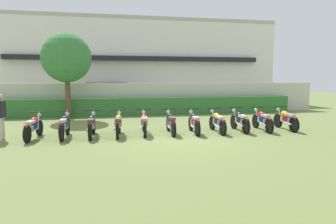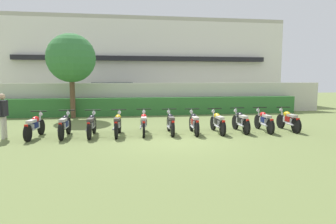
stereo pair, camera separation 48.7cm
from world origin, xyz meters
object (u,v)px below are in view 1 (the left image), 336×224
Objects in this scene: inspector_person at (1,113)px; motorcycle_in_row_3 at (118,124)px; parked_car at (108,96)px; motorcycle_in_row_2 at (92,125)px; motorcycle_in_row_6 at (194,122)px; tree_near_inspector at (66,58)px; motorcycle_in_row_5 at (171,123)px; motorcycle_in_row_9 at (262,120)px; motorcycle_in_row_8 at (240,121)px; motorcycle_in_row_4 at (144,123)px; motorcycle_in_row_1 at (64,126)px; motorcycle_in_row_0 at (33,127)px; motorcycle_in_row_7 at (217,122)px; motorcycle_in_row_10 at (286,119)px.

motorcycle_in_row_3 is at bearing -1.17° from inspector_person.
parked_car is 2.53× the size of motorcycle_in_row_2.
parked_car is 2.59× the size of motorcycle_in_row_6.
tree_near_inspector is 8.26m from motorcycle_in_row_6.
motorcycle_in_row_9 is (3.89, -0.07, 0.00)m from motorcycle_in_row_5.
motorcycle_in_row_4 is at bearing 89.57° from motorcycle_in_row_8.
tree_near_inspector is (-2.11, -4.19, 2.30)m from parked_car.
motorcycle_in_row_3 is at bearing -89.26° from motorcycle_in_row_1.
tree_near_inspector is at bearing 55.26° from motorcycle_in_row_8.
motorcycle_in_row_2 is (0.97, -0.01, -0.00)m from motorcycle_in_row_1.
motorcycle_in_row_0 is 1.15× the size of inspector_person.
motorcycle_in_row_6 is (5.48, -5.51, -2.79)m from tree_near_inspector.
motorcycle_in_row_1 is at bearing -84.71° from motorcycle_in_row_0.
motorcycle_in_row_2 is (1.53, -5.47, -2.78)m from tree_near_inspector.
motorcycle_in_row_7 is at bearing -85.32° from motorcycle_in_row_0.
motorcycle_in_row_2 reaches higher than motorcycle_in_row_5.
motorcycle_in_row_10 reaches higher than motorcycle_in_row_5.
motorcycle_in_row_9 is (1.00, -0.03, -0.00)m from motorcycle_in_row_8.
inspector_person is at bearing 90.15° from motorcycle_in_row_7.
motorcycle_in_row_3 is at bearing 93.08° from motorcycle_in_row_6.
motorcycle_in_row_6 is at bearing -94.73° from motorcycle_in_row_5.
motorcycle_in_row_2 is 3.15m from inspector_person.
inspector_person reaches higher than motorcycle_in_row_9.
motorcycle_in_row_5 reaches higher than motorcycle_in_row_7.
motorcycle_in_row_6 is at bearing -0.86° from inspector_person.
motorcycle_in_row_0 is 3.01m from motorcycle_in_row_3.
inspector_person is (-3.68, -9.59, 0.03)m from parked_car.
tree_near_inspector reaches higher than motorcycle_in_row_5.
inspector_person is at bearing 91.86° from motorcycle_in_row_0.
motorcycle_in_row_5 is 3.89m from motorcycle_in_row_9.
motorcycle_in_row_4 is (1.98, 0.15, -0.01)m from motorcycle_in_row_2.
motorcycle_in_row_3 is (2.51, -5.49, -2.79)m from tree_near_inspector.
motorcycle_in_row_1 is at bearing 94.12° from motorcycle_in_row_3.
parked_car reaches higher than motorcycle_in_row_5.
motorcycle_in_row_10 is at bearing -60.16° from parked_car.
motorcycle_in_row_7 is at bearing -91.49° from motorcycle_in_row_5.
motorcycle_in_row_6 is 0.98× the size of motorcycle_in_row_7.
motorcycle_in_row_3 is 1.00× the size of motorcycle_in_row_10.
motorcycle_in_row_4 is at bearing 92.62° from motorcycle_in_row_9.
inspector_person is at bearing 89.94° from motorcycle_in_row_1.
motorcycle_in_row_0 is at bearing -3.26° from inspector_person.
motorcycle_in_row_3 is at bearing 94.50° from motorcycle_in_row_5.
motorcycle_in_row_1 is at bearing 94.32° from motorcycle_in_row_9.
motorcycle_in_row_1 is 1.95m from motorcycle_in_row_3.
motorcycle_in_row_1 is 1.15× the size of inspector_person.
motorcycle_in_row_2 is 1.00× the size of motorcycle_in_row_5.
motorcycle_in_row_8 reaches higher than motorcycle_in_row_6.
motorcycle_in_row_8 is 2.07m from motorcycle_in_row_10.
motorcycle_in_row_4 is 1.06× the size of motorcycle_in_row_10.
parked_car is 9.78m from motorcycle_in_row_1.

